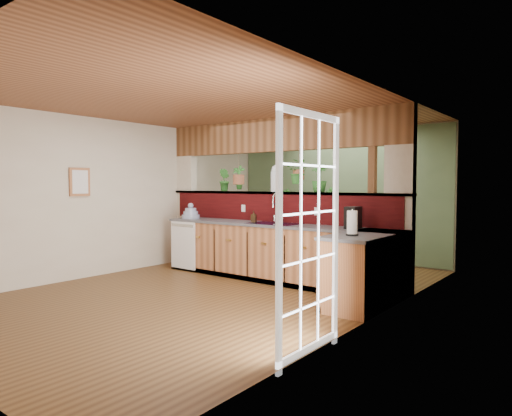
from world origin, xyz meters
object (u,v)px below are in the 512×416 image
Objects in this scene: faucet at (277,207)px; soap_dispenser at (254,216)px; shelving_console at (308,233)px; dish_stack at (191,214)px; coffee_maker at (353,219)px; paper_towel at (352,223)px; glass_jar at (277,178)px.

faucet reaches higher than soap_dispenser.
soap_dispenser is 0.11× the size of shelving_console.
faucet is at bearing -52.64° from shelving_console.
coffee_maker reaches higher than dish_stack.
soap_dispenser is at bearing -166.46° from faucet.
faucet is 1.76m from dish_stack.
soap_dispenser is 2.31m from paper_towel.
soap_dispenser is at bearing -126.58° from glass_jar.
faucet is 1.08× the size of glass_jar.
faucet is 1.59× the size of coffee_maker.
faucet reaches higher than dish_stack.
faucet is 1.51× the size of dish_stack.
soap_dispenser is 2.29m from shelving_console.
glass_jar is (0.24, 0.32, 0.62)m from soap_dispenser.
dish_stack is at bearing 178.17° from coffee_maker.
coffee_maker is at bearing -13.47° from glass_jar.
coffee_maker is at bearing 115.45° from paper_towel.
soap_dispenser is at bearing 158.82° from paper_towel.
glass_jar is (1.57, 0.44, 0.63)m from dish_stack.
dish_stack is at bearing 168.52° from paper_towel.
shelving_console is (-2.10, 2.27, -0.54)m from coffee_maker.
coffee_maker is at bearing -6.19° from faucet.
glass_jar is (-1.92, 1.15, 0.57)m from paper_towel.
dish_stack is 0.20× the size of shelving_console.
coffee_maker reaches higher than shelving_console.
faucet is at bearing 7.29° from dish_stack.
soap_dispenser is (1.33, 0.13, 0.00)m from dish_stack.
dish_stack is (-1.73, -0.22, -0.17)m from faucet.
paper_towel is 3.96m from shelving_console.
faucet is at bearing 152.06° from paper_towel.
paper_towel reaches higher than shelving_console.
faucet is 0.53m from glass_jar.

